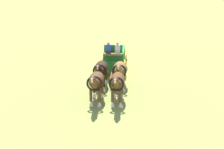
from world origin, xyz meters
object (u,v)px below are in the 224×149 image
Objects in this scene: show_wagon at (114,57)px; draft_horse_rear_near at (120,70)px; draft_horse_lead_off at (96,82)px; draft_horse_rear_off at (101,69)px; draft_horse_lead_near at (117,82)px.

draft_horse_rear_near is at bearing -10.41° from show_wagon.
draft_horse_lead_off is at bearing -47.33° from draft_horse_rear_near.
draft_horse_lead_near is (2.89, 0.29, 0.03)m from draft_horse_rear_off.
show_wagon reaches higher than draft_horse_rear_off.
draft_horse_lead_near is 1.02× the size of draft_horse_lead_off.
draft_horse_rear_off is at bearing 159.24° from draft_horse_lead_off.
draft_horse_rear_off is (-0.45, -1.22, 0.02)m from draft_horse_rear_near.
draft_horse_rear_near is at bearing 159.24° from draft_horse_lead_near.
draft_horse_lead_off is at bearing -20.76° from draft_horse_rear_off.
draft_horse_lead_off is at bearing -111.13° from draft_horse_lead_near.
draft_horse_lead_near reaches higher than draft_horse_rear_off.
show_wagon is 6.19m from draft_horse_lead_off.
draft_horse_rear_off is 2.59m from draft_horse_lead_off.
draft_horse_lead_near reaches higher than draft_horse_lead_off.
show_wagon is at bearing 148.92° from draft_horse_rear_off.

